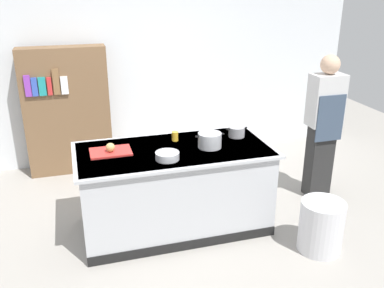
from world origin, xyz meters
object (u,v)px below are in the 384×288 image
at_px(juice_cup, 175,136).
at_px(person_chef, 323,124).
at_px(sauce_pan, 237,132).
at_px(mixing_bowl, 167,156).
at_px(bookshelf, 67,111).
at_px(stock_pot, 210,140).
at_px(trash_bin, 321,226).
at_px(onion, 110,147).

distance_m(juice_cup, person_chef, 1.79).
distance_m(sauce_pan, mixing_bowl, 0.95).
height_order(mixing_bowl, juice_cup, juice_cup).
height_order(sauce_pan, bookshelf, bookshelf).
bearing_deg(stock_pot, bookshelf, 126.47).
bearing_deg(stock_pot, sauce_pan, 29.36).
height_order(trash_bin, bookshelf, bookshelf).
bearing_deg(juice_cup, trash_bin, -40.55).
relative_size(sauce_pan, juice_cup, 2.39).
relative_size(onion, stock_pot, 0.29).
bearing_deg(stock_pot, onion, 173.52).
xyz_separation_m(trash_bin, person_chef, (0.59, 1.03, 0.65)).
relative_size(onion, person_chef, 0.05).
distance_m(stock_pot, mixing_bowl, 0.52).
distance_m(stock_pot, sauce_pan, 0.43).
relative_size(juice_cup, person_chef, 0.06).
bearing_deg(sauce_pan, trash_bin, -61.40).
bearing_deg(person_chef, onion, 93.76).
relative_size(stock_pot, trash_bin, 0.59).
xyz_separation_m(onion, mixing_bowl, (0.50, -0.29, -0.03)).
height_order(onion, person_chef, person_chef).
height_order(mixing_bowl, trash_bin, mixing_bowl).
height_order(stock_pot, juice_cup, stock_pot).
xyz_separation_m(juice_cup, person_chef, (1.79, 0.01, -0.04)).
bearing_deg(trash_bin, bookshelf, 131.14).
height_order(onion, mixing_bowl, onion).
bearing_deg(person_chef, stock_pot, 100.49).
bearing_deg(mixing_bowl, juice_cup, 67.43).
relative_size(trash_bin, bookshelf, 0.30).
distance_m(mixing_bowl, trash_bin, 1.64).
bearing_deg(juice_cup, bookshelf, 124.33).
bearing_deg(stock_pot, mixing_bowl, -159.27).
distance_m(stock_pot, trash_bin, 1.37).
xyz_separation_m(stock_pot, sauce_pan, (0.38, 0.21, -0.02)).
relative_size(juice_cup, bookshelf, 0.06).
bearing_deg(trash_bin, sauce_pan, 118.60).
height_order(person_chef, bookshelf, person_chef).
height_order(onion, bookshelf, bookshelf).
bearing_deg(juice_cup, mixing_bowl, -112.57).
xyz_separation_m(sauce_pan, bookshelf, (-1.75, 1.64, -0.10)).
xyz_separation_m(mixing_bowl, person_chef, (1.98, 0.46, -0.02)).
relative_size(juice_cup, trash_bin, 0.19).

